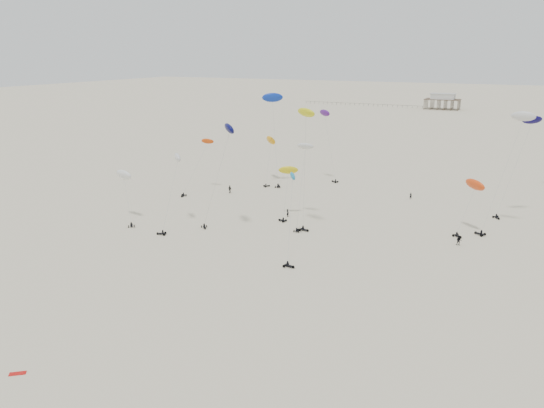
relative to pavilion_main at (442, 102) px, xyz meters
The scene contains 22 objects.
ground_plane 150.39m from the pavilion_main, 86.19° to the right, with size 900.00×900.00×0.00m, color beige.
pavilion_main is the anchor object (origin of this frame).
pier_fence 52.11m from the pavilion_main, behind, with size 80.20×0.20×1.50m.
rig_0 230.93m from the pavilion_main, 77.17° to the right, with size 7.83×8.42×21.99m.
rig_1 247.73m from the pavilion_main, 87.65° to the right, with size 5.67×12.96×18.16m.
rig_2 247.35m from the pavilion_main, 88.53° to the right, with size 4.49×7.51×11.15m.
rig_3 238.16m from the pavilion_main, 95.52° to the right, with size 3.65×12.45×15.26m.
rig_4 244.32m from the pavilion_main, 79.80° to the right, with size 5.56×9.25×11.03m.
rig_6 260.26m from the pavilion_main, 90.23° to the right, with size 8.41×6.39×21.54m.
rig_7 265.20m from the pavilion_main, 95.08° to the right, with size 8.93×7.32×11.30m.
rig_8 241.40m from the pavilion_main, 78.25° to the right, with size 8.43×10.40×23.91m.
rig_10 265.43m from the pavilion_main, 86.70° to the right, with size 8.30×16.93×18.81m.
rig_11 263.09m from the pavilion_main, 92.58° to the right, with size 4.92×11.73×15.48m.
rig_12 212.02m from the pavilion_main, 89.45° to the right, with size 7.63×4.79×19.70m.
rig_13 253.86m from the pavilion_main, 87.08° to the right, with size 5.34×5.18×24.49m.
rig_14 223.35m from the pavilion_main, 92.29° to the right, with size 6.77×6.42×24.46m.
rig_15 218.87m from the pavilion_main, 93.10° to the right, with size 6.57×12.05×13.55m.
spectator_0 247.75m from the pavilion_main, 88.44° to the right, with size 0.75×0.52×2.07m, color black.
spectator_1 253.49m from the pavilion_main, 80.33° to the right, with size 1.11×0.65×2.28m, color black.
spectator_2 236.18m from the pavilion_main, 93.62° to the right, with size 1.36×0.73×2.30m, color black.
spectator_3 223.08m from the pavilion_main, 82.87° to the right, with size 0.69×0.47×1.89m, color black.
grounded_kite_b 314.25m from the pavilion_main, 89.27° to the right, with size 1.80×0.70×0.07m, color #B80E0B.
Camera 1 is at (42.16, 2.11, 34.48)m, focal length 35.00 mm.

